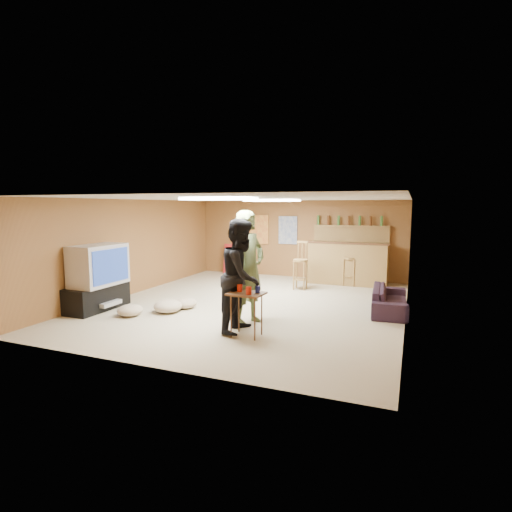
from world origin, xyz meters
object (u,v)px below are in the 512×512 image
at_px(tv_body, 99,265).
at_px(bar_counter, 348,263).
at_px(person_olive, 249,268).
at_px(sofa, 390,299).
at_px(person_black, 242,276).
at_px(tray_table, 246,314).

relative_size(tv_body, bar_counter, 0.55).
bearing_deg(person_olive, sofa, -37.50).
bearing_deg(person_olive, bar_counter, 1.01).
bearing_deg(person_black, bar_counter, -12.42).
bearing_deg(sofa, bar_counter, 22.62).
height_order(person_olive, person_black, person_olive).
xyz_separation_m(person_black, tray_table, (0.17, -0.22, -0.57)).
xyz_separation_m(person_olive, tray_table, (0.24, -0.66, -0.64)).
distance_m(person_olive, tray_table, 0.95).
xyz_separation_m(bar_counter, sofa, (1.20, -2.48, -0.31)).
height_order(tv_body, bar_counter, tv_body).
bearing_deg(tv_body, person_black, -3.47).
distance_m(sofa, tray_table, 3.13).
bearing_deg(tray_table, sofa, 49.67).
relative_size(tv_body, person_olive, 0.56).
relative_size(tv_body, person_black, 0.60).
xyz_separation_m(sofa, tray_table, (-2.03, -2.39, 0.11)).
height_order(tv_body, sofa, tv_body).
relative_size(bar_counter, sofa, 1.22).
height_order(person_black, sofa, person_black).
bearing_deg(sofa, tray_table, 136.44).
relative_size(bar_counter, person_olive, 1.01).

